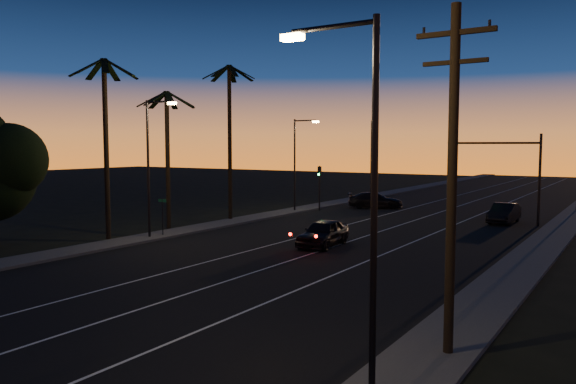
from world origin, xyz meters
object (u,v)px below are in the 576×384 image
Objects in this scene: lead_car at (323,233)px; right_car at (504,213)px; utility_pole at (452,174)px; cross_car at (375,200)px; signal_mast at (507,163)px.

lead_car is 18.04m from right_car.
utility_pole is 39.15m from cross_car.
right_car reaches higher than cross_car.
signal_mast is 4.02m from right_car.
utility_pole reaches higher than right_car.
lead_car is 1.14× the size of right_car.
right_car is 13.56m from cross_car.
right_car is (7.10, 16.59, -0.03)m from lead_car.
utility_pole reaches higher than cross_car.
signal_mast is at bearing 65.77° from lead_car.
utility_pole is at bearing -63.24° from cross_car.
right_car is at bearing 98.70° from utility_pole.
utility_pole is 18.68m from lead_car.
signal_mast reaches higher than cross_car.
utility_pole is 1.75× the size of cross_car.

